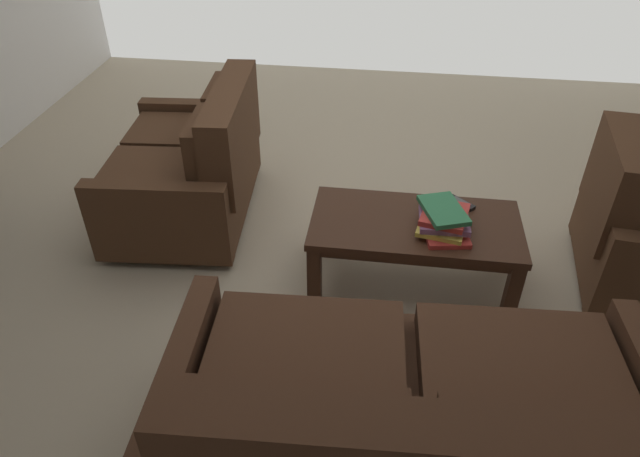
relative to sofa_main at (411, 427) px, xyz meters
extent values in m
cube|color=#B7A88E|center=(0.35, -1.42, -0.35)|extent=(5.77, 5.91, 0.01)
cylinder|color=black|center=(-0.69, -0.48, -0.32)|extent=(0.05, 0.05, 0.06)
cylinder|color=black|center=(0.74, -0.40, -0.32)|extent=(0.05, 0.05, 0.06)
cube|color=#472B1C|center=(0.00, -0.06, -0.11)|extent=(1.64, 0.95, 0.37)
cube|color=#472B1C|center=(-0.39, -0.11, 0.13)|extent=(0.78, 0.80, 0.10)
cube|color=#472B1C|center=(0.40, -0.06, 0.13)|extent=(0.78, 0.80, 0.10)
cube|color=#472B1C|center=(-0.41, 0.18, 0.24)|extent=(0.72, 0.16, 0.30)
cube|color=#472B1C|center=(0.39, 0.22, 0.24)|extent=(0.72, 0.16, 0.30)
cube|color=#472B1C|center=(0.85, -0.02, -0.04)|extent=(0.15, 0.87, 0.53)
cylinder|color=black|center=(1.80, -2.05, -0.32)|extent=(0.05, 0.05, 0.06)
cylinder|color=black|center=(1.73, -1.25, -0.32)|extent=(0.05, 0.05, 0.06)
cylinder|color=black|center=(1.13, -2.11, -0.32)|extent=(0.05, 0.05, 0.06)
cylinder|color=black|center=(1.06, -1.30, -0.32)|extent=(0.05, 0.05, 0.06)
cube|color=#4C301E|center=(1.43, -1.68, -0.12)|extent=(0.87, 1.02, 0.34)
cube|color=#4C301E|center=(1.47, -1.92, 0.10)|extent=(0.73, 0.50, 0.10)
cube|color=#4C301E|center=(1.43, -1.44, 0.10)|extent=(0.73, 0.50, 0.10)
cube|color=#4C301E|center=(1.10, -1.71, 0.26)|extent=(0.26, 0.97, 0.52)
cube|color=#4C301E|center=(1.22, -1.94, 0.26)|extent=(0.15, 0.44, 0.38)
cube|color=#4C301E|center=(1.19, -1.46, 0.26)|extent=(0.15, 0.44, 0.38)
cube|color=#4C301E|center=(1.47, -2.21, -0.05)|extent=(0.80, 0.16, 0.50)
cube|color=#4C301E|center=(1.39, -1.15, -0.05)|extent=(0.80, 0.16, 0.50)
cube|color=#3D2316|center=(-0.01, -1.21, 0.04)|extent=(1.10, 0.55, 0.04)
cube|color=#3D2316|center=(-0.01, -1.21, -0.01)|extent=(1.01, 0.50, 0.05)
cube|color=#3D2316|center=(-0.52, -1.44, -0.17)|extent=(0.07, 0.07, 0.37)
cube|color=#3D2316|center=(0.49, -1.44, -0.17)|extent=(0.07, 0.07, 0.37)
cube|color=#3D2316|center=(-0.52, -0.98, -0.17)|extent=(0.07, 0.07, 0.37)
cube|color=#3D2316|center=(0.49, -0.98, -0.17)|extent=(0.07, 0.07, 0.37)
cylinder|color=black|center=(-0.97, -1.13, -0.32)|extent=(0.06, 0.06, 0.06)
cylinder|color=black|center=(-1.03, -1.62, -0.32)|extent=(0.06, 0.06, 0.06)
cube|color=#4C301E|center=(-1.00, -1.37, 0.27)|extent=(0.25, 0.67, 0.49)
cube|color=#C63833|center=(-0.15, -1.14, 0.07)|extent=(0.26, 0.32, 0.03)
cube|color=#E0CC4C|center=(-0.14, -1.15, 0.09)|extent=(0.28, 0.30, 0.02)
cube|color=#996699|center=(-0.14, -1.16, 0.12)|extent=(0.25, 0.25, 0.03)
cube|color=#C63833|center=(-0.14, -1.16, 0.15)|extent=(0.27, 0.29, 0.03)
cube|color=#337F51|center=(-0.13, -1.15, 0.18)|extent=(0.27, 0.33, 0.03)
cube|color=black|center=(-0.25, -1.41, 0.07)|extent=(0.15, 0.14, 0.02)
cube|color=#59595B|center=(-0.25, -1.41, 0.08)|extent=(0.10, 0.10, 0.00)
camera|label=1|loc=(0.15, 1.28, 1.81)|focal=32.33mm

